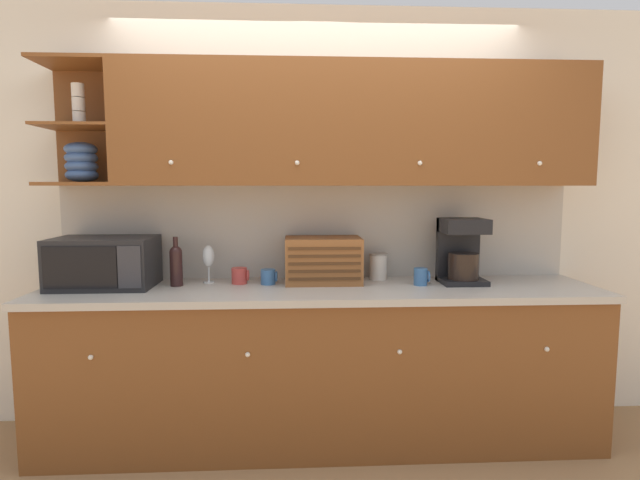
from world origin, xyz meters
TOP-DOWN VIEW (x-y plane):
  - ground_plane at (0.00, 0.00)m, footprint 24.00×24.00m
  - wall_back at (0.00, 0.03)m, footprint 5.58×0.06m
  - counter_unit at (-0.00, -0.32)m, footprint 3.20×0.67m
  - backsplash_panel at (0.00, -0.01)m, footprint 3.18×0.01m
  - upper_cabinets at (0.16, -0.18)m, footprint 3.18×0.38m
  - microwave at (-1.25, -0.26)m, footprint 0.56×0.38m
  - wine_bottle at (-0.84, -0.25)m, footprint 0.07×0.07m
  - wine_glass at (-0.67, -0.16)m, footprint 0.07×0.07m
  - mug_patterned_third at (-0.48, -0.20)m, footprint 0.10×0.09m
  - mug at (-0.31, -0.23)m, footprint 0.10×0.09m
  - bread_box at (0.02, -0.19)m, footprint 0.45×0.30m
  - storage_canister at (0.37, -0.11)m, footprint 0.11×0.11m
  - mug_blue_second at (0.59, -0.30)m, footprint 0.09×0.08m
  - coffee_maker at (0.85, -0.24)m, footprint 0.26×0.24m

SIDE VIEW (x-z plane):
  - ground_plane at x=0.00m, z-range 0.00..0.00m
  - counter_unit at x=0.00m, z-range 0.00..0.92m
  - mug at x=-0.31m, z-range 0.92..1.01m
  - mug_patterned_third at x=-0.48m, z-range 0.92..1.02m
  - mug_blue_second at x=0.59m, z-range 0.92..1.02m
  - storage_canister at x=0.37m, z-range 0.92..1.08m
  - wine_bottle at x=-0.84m, z-range 0.91..1.19m
  - bread_box at x=0.02m, z-range 0.92..1.19m
  - microwave at x=-1.25m, z-range 0.92..1.21m
  - wine_glass at x=-0.67m, z-range 0.96..1.19m
  - coffee_maker at x=0.85m, z-range 0.92..1.31m
  - backsplash_panel at x=0.00m, z-range 0.92..1.50m
  - wall_back at x=0.00m, z-range 0.00..2.60m
  - upper_cabinets at x=0.16m, z-range 1.50..2.20m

